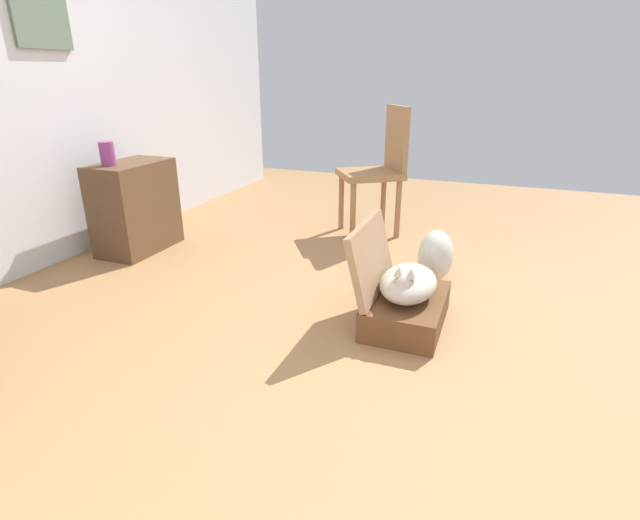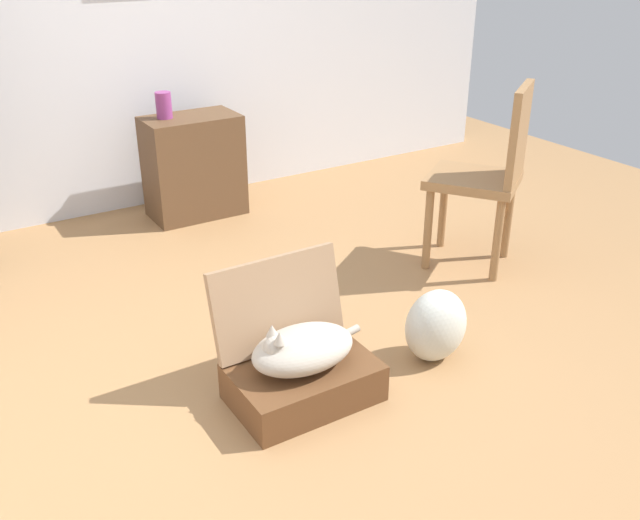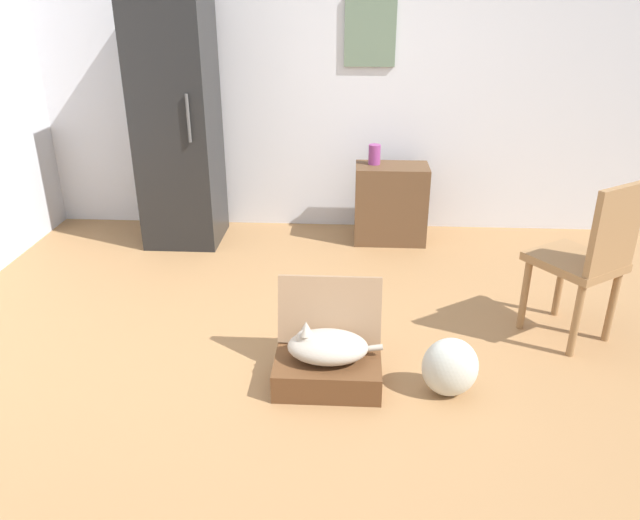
{
  "view_description": "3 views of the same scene",
  "coord_description": "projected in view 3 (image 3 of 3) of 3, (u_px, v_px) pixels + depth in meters",
  "views": [
    {
      "loc": [
        -2.1,
        -0.61,
        1.22
      ],
      "look_at": [
        0.05,
        0.22,
        0.32
      ],
      "focal_mm": 26.81,
      "sensor_mm": 36.0,
      "label": 1
    },
    {
      "loc": [
        -1.03,
        -2.22,
        1.71
      ],
      "look_at": [
        0.42,
        0.11,
        0.4
      ],
      "focal_mm": 39.42,
      "sensor_mm": 36.0,
      "label": 2
    },
    {
      "loc": [
        0.24,
        -2.94,
        1.94
      ],
      "look_at": [
        0.06,
        0.3,
        0.49
      ],
      "focal_mm": 34.14,
      "sensor_mm": 36.0,
      "label": 3
    }
  ],
  "objects": [
    {
      "name": "chair",
      "position": [
        588.0,
        258.0,
        3.46
      ],
      "size": [
        0.6,
        0.61,
        1.0
      ],
      "rotation": [
        0.0,
        0.0,
        -2.54
      ],
      "color": "olive",
      "rests_on": "ground"
    },
    {
      "name": "vase_tall",
      "position": [
        374.0,
        154.0,
        4.89
      ],
      "size": [
        0.1,
        0.1,
        0.16
      ],
      "primitive_type": "cylinder",
      "color": "#8C387A",
      "rests_on": "side_table"
    },
    {
      "name": "wall_back",
      "position": [
        326.0,
        74.0,
        5.02
      ],
      "size": [
        6.4,
        0.15,
        2.6
      ],
      "color": "silver",
      "rests_on": "ground"
    },
    {
      "name": "ground_plane",
      "position": [
        307.0,
        359.0,
        3.48
      ],
      "size": [
        7.68,
        7.68,
        0.0
      ],
      "primitive_type": "plane",
      "color": "#9E7247",
      "rests_on": "ground"
    },
    {
      "name": "suitcase_lid",
      "position": [
        330.0,
        310.0,
        3.31
      ],
      "size": [
        0.56,
        0.13,
        0.37
      ],
      "primitive_type": "cube",
      "rotation": [
        1.33,
        0.0,
        0.0
      ],
      "color": "#9B7756",
      "rests_on": "suitcase_base"
    },
    {
      "name": "side_table",
      "position": [
        391.0,
        204.0,
        5.01
      ],
      "size": [
        0.59,
        0.35,
        0.65
      ],
      "primitive_type": "cube",
      "color": "brown",
      "rests_on": "ground"
    },
    {
      "name": "refrigerator",
      "position": [
        178.0,
        123.0,
        4.79
      ],
      "size": [
        0.59,
        0.63,
        1.95
      ],
      "color": "black",
      "rests_on": "ground"
    },
    {
      "name": "suitcase_base",
      "position": [
        328.0,
        372.0,
        3.23
      ],
      "size": [
        0.56,
        0.37,
        0.16
      ],
      "primitive_type": "cube",
      "color": "brown",
      "rests_on": "ground"
    },
    {
      "name": "plastic_bag_white",
      "position": [
        450.0,
        367.0,
        3.12
      ],
      "size": [
        0.29,
        0.22,
        0.33
      ],
      "primitive_type": "ellipsoid",
      "color": "silver",
      "rests_on": "ground"
    },
    {
      "name": "cat",
      "position": [
        327.0,
        346.0,
        3.17
      ],
      "size": [
        0.5,
        0.28,
        0.21
      ],
      "color": "#B2A899",
      "rests_on": "suitcase_base"
    }
  ]
}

